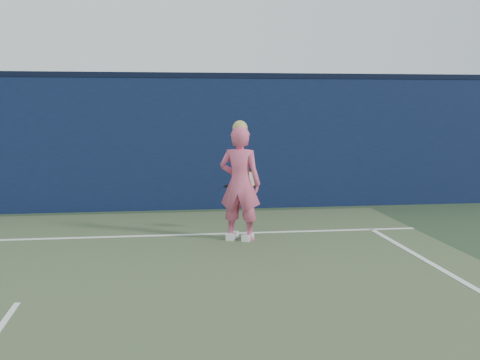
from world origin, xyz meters
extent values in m
cube|color=#0C1434|center=(0.00, 6.50, 1.25)|extent=(24.00, 0.40, 2.50)
cube|color=black|center=(0.00, 6.50, 2.55)|extent=(24.00, 0.42, 0.10)
imported|color=#DE567B|center=(2.61, 3.59, 0.84)|extent=(0.73, 0.62, 1.69)
sphere|color=tan|center=(2.61, 3.59, 1.66)|extent=(0.22, 0.22, 0.22)
cube|color=white|center=(2.72, 3.54, 0.05)|extent=(0.22, 0.30, 0.10)
cube|color=white|center=(2.50, 3.64, 0.05)|extent=(0.22, 0.30, 0.10)
torus|color=black|center=(2.83, 4.05, 0.85)|extent=(0.30, 0.13, 0.30)
torus|color=gold|center=(2.83, 4.05, 0.85)|extent=(0.24, 0.10, 0.25)
cylinder|color=beige|center=(2.83, 4.05, 0.85)|extent=(0.24, 0.09, 0.24)
cylinder|color=black|center=(2.61, 4.06, 0.79)|extent=(0.27, 0.06, 0.10)
cylinder|color=black|center=(2.48, 4.07, 0.75)|extent=(0.12, 0.05, 0.07)
cube|color=white|center=(0.00, 4.00, 0.01)|extent=(11.00, 0.08, 0.01)
camera|label=1|loc=(1.42, -5.08, 1.97)|focal=45.00mm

